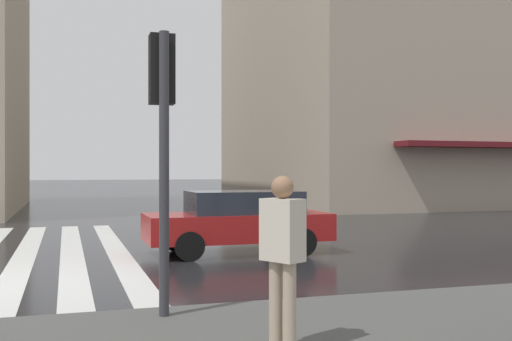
% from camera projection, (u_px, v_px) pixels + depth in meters
% --- Properties ---
extents(haussmann_block_corner, '(19.55, 20.05, 22.99)m').
position_uv_depth(haussmann_block_corner, '(418.00, 16.00, 37.02)').
color(haussmann_block_corner, tan).
rests_on(haussmann_block_corner, ground_plane).
extents(traffic_signal_post, '(0.44, 0.30, 3.39)m').
position_uv_depth(traffic_signal_post, '(163.00, 111.00, 7.35)').
color(traffic_signal_post, '#333338').
rests_on(traffic_signal_post, sidewalk_pavement).
extents(car_red, '(1.85, 4.10, 1.41)m').
position_uv_depth(car_red, '(239.00, 220.00, 13.72)').
color(car_red, maroon).
rests_on(car_red, ground_plane).
extents(pedestrian_by_billboard, '(0.47, 0.40, 1.68)m').
position_uv_depth(pedestrian_by_billboard, '(282.00, 248.00, 5.85)').
color(pedestrian_by_billboard, beige).
rests_on(pedestrian_by_billboard, sidewalk_pavement).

